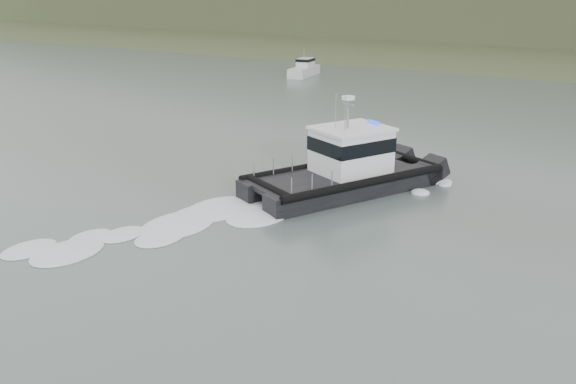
% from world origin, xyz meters
% --- Properties ---
extents(ground, '(400.00, 400.00, 0.00)m').
position_xyz_m(ground, '(0.00, 0.00, 0.00)').
color(ground, '#46534F').
rests_on(ground, ground).
extents(patrol_boat, '(9.24, 13.02, 5.96)m').
position_xyz_m(patrol_boat, '(-2.40, 17.11, 1.49)').
color(patrol_boat, black).
rests_on(patrol_boat, ground).
extents(motorboat, '(3.21, 6.84, 3.62)m').
position_xyz_m(motorboat, '(-29.95, 58.57, 0.90)').
color(motorboat, silver).
rests_on(motorboat, ground).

